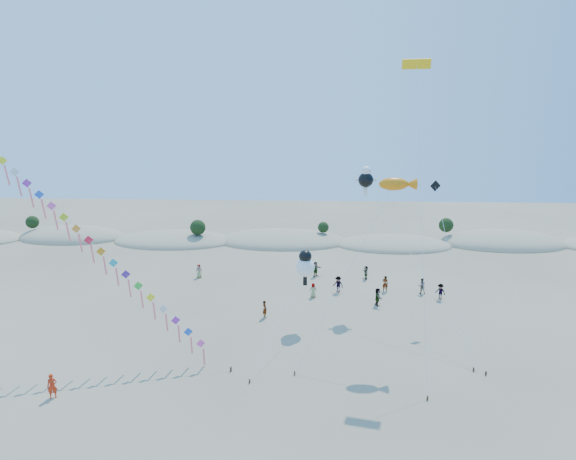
{
  "coord_description": "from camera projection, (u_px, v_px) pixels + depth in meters",
  "views": [
    {
      "loc": [
        4.16,
        -22.88,
        18.24
      ],
      "look_at": [
        2.37,
        14.0,
        9.35
      ],
      "focal_mm": 30.0,
      "sensor_mm": 36.0,
      "label": 1
    }
  ],
  "objects": [
    {
      "name": "cartoon_kite_high",
      "position": [
        366.0,
        179.0,
        45.84
      ],
      "size": [
        8.54,
        15.03,
        13.48
      ],
      "color": "#3F2D1E",
      "rests_on": "ground"
    },
    {
      "name": "cartoon_kite_low",
      "position": [
        305.0,
        265.0,
        41.71
      ],
      "size": [
        4.59,
        10.83,
        6.86
      ],
      "color": "#3F2D1E",
      "rests_on": "ground"
    },
    {
      "name": "dark_kite",
      "position": [
        444.0,
        229.0,
        41.09
      ],
      "size": [
        1.34,
        11.59,
        12.49
      ],
      "color": "#3F2D1E",
      "rests_on": "ground"
    },
    {
      "name": "flyer_foreground",
      "position": [
        52.0,
        386.0,
        31.61
      ],
      "size": [
        0.73,
        0.62,
        1.7
      ],
      "primitive_type": "imported",
      "rotation": [
        0.0,
        0.0,
        0.41
      ],
      "color": "red",
      "rests_on": "ground"
    },
    {
      "name": "beachgoers",
      "position": [
        351.0,
        283.0,
        50.8
      ],
      "size": [
        26.89,
        12.98,
        1.77
      ],
      "color": "slate",
      "rests_on": "ground"
    },
    {
      "name": "ground",
      "position": [
        233.0,
        452.0,
        26.68
      ],
      "size": [
        160.0,
        160.0,
        0.0
      ],
      "primitive_type": "plane",
      "color": "#7B6F55",
      "rests_on": "ground"
    },
    {
      "name": "kite_train",
      "position": [
        47.0,
        203.0,
        35.46
      ],
      "size": [
        26.24,
        5.15,
        22.9
      ],
      "color": "#3F2D1E",
      "rests_on": "ground"
    },
    {
      "name": "parafoil_kite",
      "position": [
        417.0,
        71.0,
        36.31
      ],
      "size": [
        2.19,
        10.85,
        22.35
      ],
      "color": "#3F2D1E",
      "rests_on": "ground"
    },
    {
      "name": "fish_kite",
      "position": [
        398.0,
        184.0,
        37.09
      ],
      "size": [
        9.2,
        6.68,
        13.52
      ],
      "color": "#3F2D1E",
      "rests_on": "ground"
    },
    {
      "name": "dune_ridge",
      "position": [
        289.0,
        241.0,
        70.44
      ],
      "size": [
        145.3,
        11.49,
        5.57
      ],
      "color": "gray",
      "rests_on": "ground"
    }
  ]
}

